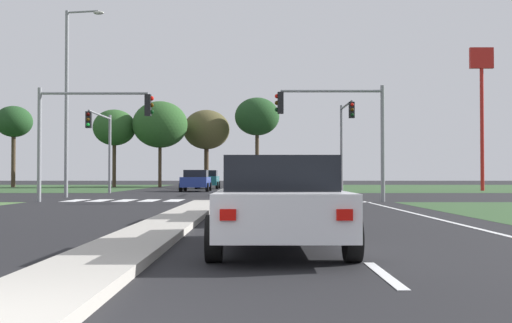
% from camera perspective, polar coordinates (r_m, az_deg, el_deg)
% --- Properties ---
extents(ground_plane, '(200.00, 200.00, 0.00)m').
position_cam_1_polar(ground_plane, '(34.05, -3.38, -3.25)').
color(ground_plane, black).
extents(grass_verge_far_right, '(35.00, 35.00, 0.01)m').
position_cam_1_polar(grass_verge_far_right, '(63.04, 21.89, -2.25)').
color(grass_verge_far_right, '#2D4C28').
rests_on(grass_verge_far_right, ground).
extents(median_island_near, '(1.20, 22.00, 0.14)m').
position_cam_1_polar(median_island_near, '(15.15, -7.61, -5.45)').
color(median_island_near, '#ADA89E').
rests_on(median_island_near, ground).
extents(median_island_far, '(1.20, 36.00, 0.14)m').
position_cam_1_polar(median_island_far, '(59.02, -1.96, -2.35)').
color(median_island_far, gray).
rests_on(median_island_far, ground).
extents(lane_dash_near, '(0.14, 2.00, 0.01)m').
position_cam_1_polar(lane_dash_near, '(7.57, 11.67, -10.15)').
color(lane_dash_near, silver).
rests_on(lane_dash_near, ground).
extents(lane_dash_second, '(0.14, 2.00, 0.01)m').
position_cam_1_polar(lane_dash_second, '(13.46, 6.45, -6.26)').
color(lane_dash_second, silver).
rests_on(lane_dash_second, ground).
extents(lane_dash_third, '(0.14, 2.00, 0.01)m').
position_cam_1_polar(lane_dash_third, '(19.42, 4.45, -4.73)').
color(lane_dash_third, silver).
rests_on(lane_dash_third, ground).
extents(lane_dash_fourth, '(0.14, 2.00, 0.01)m').
position_cam_1_polar(lane_dash_fourth, '(25.39, 3.39, -3.92)').
color(lane_dash_fourth, silver).
rests_on(lane_dash_fourth, ground).
extents(lane_dash_fifth, '(0.14, 2.00, 0.01)m').
position_cam_1_polar(lane_dash_fifth, '(31.38, 2.74, -3.41)').
color(lane_dash_fifth, silver).
rests_on(lane_dash_fifth, ground).
extents(edge_line_right, '(0.14, 24.00, 0.01)m').
position_cam_1_polar(edge_line_right, '(16.74, 16.92, -5.23)').
color(edge_line_right, silver).
rests_on(edge_line_right, ground).
extents(stop_bar_near, '(6.40, 0.50, 0.01)m').
position_cam_1_polar(stop_bar_near, '(27.06, 3.82, -3.75)').
color(stop_bar_near, silver).
rests_on(stop_bar_near, ground).
extents(crosswalk_bar_near, '(0.70, 2.80, 0.01)m').
position_cam_1_polar(crosswalk_bar_near, '(30.00, -16.30, -3.46)').
color(crosswalk_bar_near, silver).
rests_on(crosswalk_bar_near, ground).
extents(crosswalk_bar_second, '(0.70, 2.80, 0.01)m').
position_cam_1_polar(crosswalk_bar_second, '(29.70, -14.16, -3.50)').
color(crosswalk_bar_second, silver).
rests_on(crosswalk_bar_second, ground).
extents(crosswalk_bar_third, '(0.70, 2.80, 0.01)m').
position_cam_1_polar(crosswalk_bar_third, '(29.44, -11.99, -3.53)').
color(crosswalk_bar_third, silver).
rests_on(crosswalk_bar_third, ground).
extents(crosswalk_bar_fourth, '(0.70, 2.80, 0.01)m').
position_cam_1_polar(crosswalk_bar_fourth, '(29.22, -9.78, -3.55)').
color(crosswalk_bar_fourth, silver).
rests_on(crosswalk_bar_fourth, ground).
extents(crosswalk_bar_fifth, '(0.70, 2.80, 0.01)m').
position_cam_1_polar(crosswalk_bar_fifth, '(29.05, -7.54, -3.57)').
color(crosswalk_bar_fifth, silver).
rests_on(crosswalk_bar_fifth, ground).
extents(car_white_near, '(2.09, 4.62, 1.46)m').
position_cam_1_polar(car_white_near, '(9.85, 2.13, -3.73)').
color(car_white_near, silver).
rests_on(car_white_near, ground).
extents(car_silver_second, '(2.09, 4.52, 1.51)m').
position_cam_1_polar(car_silver_second, '(16.36, 1.51, -2.68)').
color(car_silver_second, '#B7B7BC').
rests_on(car_silver_second, ground).
extents(car_red_third, '(4.20, 2.08, 1.50)m').
position_cam_1_polar(car_red_third, '(36.39, 1.66, -1.92)').
color(car_red_third, '#A31919').
rests_on(car_red_third, ground).
extents(car_blue_fourth, '(2.10, 4.34, 1.56)m').
position_cam_1_polar(car_blue_fourth, '(45.65, -5.57, -1.74)').
color(car_blue_fourth, navy).
rests_on(car_blue_fourth, ground).
extents(car_teal_fifth, '(1.98, 4.33, 1.61)m').
position_cam_1_polar(car_teal_fifth, '(54.21, -4.47, -1.64)').
color(car_teal_fifth, '#19565B').
rests_on(car_teal_fifth, ground).
extents(traffic_signal_near_left, '(5.15, 0.32, 5.06)m').
position_cam_1_polar(traffic_signal_near_left, '(28.51, -15.54, 3.52)').
color(traffic_signal_near_left, gray).
rests_on(traffic_signal_near_left, ground).
extents(traffic_signal_far_right, '(0.32, 4.71, 5.78)m').
position_cam_1_polar(traffic_signal_far_right, '(39.41, 8.17, 2.81)').
color(traffic_signal_far_right, gray).
rests_on(traffic_signal_far_right, ground).
extents(traffic_signal_near_right, '(4.87, 0.32, 5.16)m').
position_cam_1_polar(traffic_signal_near_right, '(27.74, 7.80, 3.72)').
color(traffic_signal_near_right, gray).
rests_on(traffic_signal_near_right, ground).
extents(traffic_signal_far_left, '(0.32, 5.52, 5.13)m').
position_cam_1_polar(traffic_signal_far_left, '(39.71, -14.01, 2.27)').
color(traffic_signal_far_left, gray).
rests_on(traffic_signal_far_left, ground).
extents(street_lamp_second, '(2.15, 0.57, 9.99)m').
position_cam_1_polar(street_lamp_second, '(34.69, -16.80, 5.99)').
color(street_lamp_second, gray).
rests_on(street_lamp_second, ground).
extents(pedestrian_at_median, '(0.34, 0.34, 1.79)m').
position_cam_1_polar(pedestrian_at_median, '(42.66, -2.31, -1.20)').
color(pedestrian_at_median, '#232833').
rests_on(pedestrian_at_median, median_island_far).
extents(fastfood_pole_sign, '(1.80, 0.40, 10.95)m').
position_cam_1_polar(fastfood_pole_sign, '(50.75, 20.00, 6.56)').
color(fastfood_pole_sign, red).
rests_on(fastfood_pole_sign, ground).
extents(treeline_near, '(3.63, 3.63, 8.04)m').
position_cam_1_polar(treeline_near, '(65.91, -21.40, 3.37)').
color(treeline_near, '#423323').
rests_on(treeline_near, ground).
extents(treeline_second, '(4.22, 4.22, 7.72)m').
position_cam_1_polar(treeline_second, '(63.36, -12.91, 3.03)').
color(treeline_second, '#423323').
rests_on(treeline_second, ground).
extents(treeline_third, '(5.42, 5.42, 8.50)m').
position_cam_1_polar(treeline_third, '(62.14, -8.84, 3.36)').
color(treeline_third, '#423323').
rests_on(treeline_third, ground).
extents(treeline_fourth, '(4.88, 4.88, 8.06)m').
position_cam_1_polar(treeline_fourth, '(65.56, -4.60, 2.91)').
color(treeline_fourth, '#423323').
rests_on(treeline_fourth, ground).
extents(treeline_fifth, '(4.56, 4.56, 9.13)m').
position_cam_1_polar(treeline_fifth, '(63.53, 0.07, 4.12)').
color(treeline_fifth, '#423323').
rests_on(treeline_fifth, ground).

